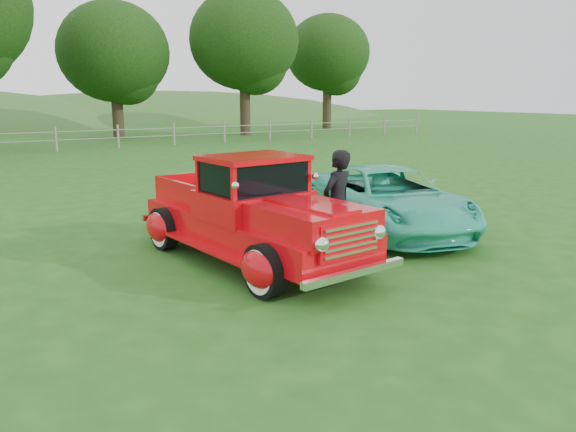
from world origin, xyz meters
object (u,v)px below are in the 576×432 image
tree_far_east (328,53)px  man (337,203)px  red_pickup (252,215)px  teal_sedan (388,199)px  tree_near_east (114,52)px  tree_mid_east (244,40)px

tree_far_east → man: tree_far_east is taller
red_pickup → teal_sedan: bearing=1.6°
tree_far_east → tree_near_east: bearing=-176.6°
tree_mid_east → red_pickup: (-13.72, -26.11, -5.38)m
tree_near_east → tree_mid_east: (8.00, -2.00, 0.93)m
tree_near_east → red_pickup: size_ratio=1.62×
tree_mid_east → red_pickup: size_ratio=1.84×
tree_near_east → teal_sedan: size_ratio=1.79×
tree_mid_east → man: (-12.31, -26.57, -5.26)m
red_pickup → tree_near_east: bearing=72.8°
tree_mid_east → teal_sedan: (-10.33, -25.68, -5.53)m
teal_sedan → man: size_ratio=2.54×
teal_sedan → man: man is taller
tree_mid_east → teal_sedan: 28.23m
tree_far_east → red_pickup: (-22.72, -29.11, -5.06)m
tree_far_east → teal_sedan: bearing=-124.0°
tree_near_east → teal_sedan: 28.16m
tree_near_east → man: bearing=-98.6°
tree_near_east → tree_far_east: 17.04m
teal_sedan → man: (-1.97, -0.89, 0.27)m
tree_mid_east → tree_far_east: bearing=18.4°
tree_mid_east → tree_far_east: 9.49m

